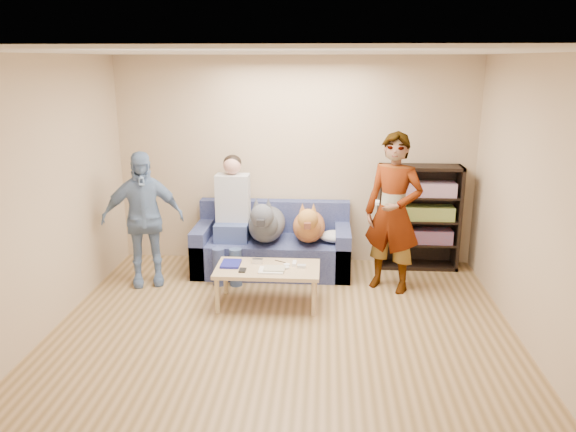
# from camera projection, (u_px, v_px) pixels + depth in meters

# --- Properties ---
(ground) EXTENTS (5.00, 5.00, 0.00)m
(ground) POSITION_uv_depth(u_px,v_px,m) (279.00, 354.00, 5.02)
(ground) COLOR brown
(ground) RESTS_ON ground
(ceiling) EXTENTS (5.00, 5.00, 0.00)m
(ceiling) POSITION_uv_depth(u_px,v_px,m) (277.00, 52.00, 4.32)
(ceiling) COLOR white
(ceiling) RESTS_ON ground
(wall_back) EXTENTS (4.50, 0.00, 4.50)m
(wall_back) POSITION_uv_depth(u_px,v_px,m) (295.00, 162.00, 7.07)
(wall_back) COLOR tan
(wall_back) RESTS_ON ground
(wall_front) EXTENTS (4.50, 0.00, 4.50)m
(wall_front) POSITION_uv_depth(u_px,v_px,m) (226.00, 379.00, 2.27)
(wall_front) COLOR tan
(wall_front) RESTS_ON ground
(wall_left) EXTENTS (0.00, 5.00, 5.00)m
(wall_left) POSITION_uv_depth(u_px,v_px,m) (18.00, 210.00, 4.82)
(wall_left) COLOR tan
(wall_left) RESTS_ON ground
(wall_right) EXTENTS (0.00, 5.00, 5.00)m
(wall_right) POSITION_uv_depth(u_px,v_px,m) (556.00, 219.00, 4.52)
(wall_right) COLOR tan
(wall_right) RESTS_ON ground
(blanket) EXTENTS (0.37, 0.32, 0.13)m
(blanket) POSITION_uv_depth(u_px,v_px,m) (335.00, 236.00, 6.74)
(blanket) COLOR #BCBDC1
(blanket) RESTS_ON sofa
(person_standing_right) EXTENTS (0.78, 0.68, 1.80)m
(person_standing_right) POSITION_uv_depth(u_px,v_px,m) (393.00, 213.00, 6.23)
(person_standing_right) COLOR gray
(person_standing_right) RESTS_ON ground
(person_standing_left) EXTENTS (0.99, 0.64, 1.57)m
(person_standing_left) POSITION_uv_depth(u_px,v_px,m) (143.00, 219.00, 6.42)
(person_standing_left) COLOR #798CC2
(person_standing_left) RESTS_ON ground
(held_controller) EXTENTS (0.06, 0.13, 0.03)m
(held_controller) POSITION_uv_depth(u_px,v_px,m) (377.00, 203.00, 6.01)
(held_controller) COLOR white
(held_controller) RESTS_ON person_standing_right
(notebook_blue) EXTENTS (0.20, 0.26, 0.03)m
(notebook_blue) POSITION_uv_depth(u_px,v_px,m) (231.00, 264.00, 6.01)
(notebook_blue) COLOR navy
(notebook_blue) RESTS_ON coffee_table
(papers) EXTENTS (0.26, 0.20, 0.02)m
(papers) POSITION_uv_depth(u_px,v_px,m) (271.00, 270.00, 5.84)
(papers) COLOR white
(papers) RESTS_ON coffee_table
(magazine) EXTENTS (0.22, 0.17, 0.01)m
(magazine) POSITION_uv_depth(u_px,v_px,m) (274.00, 268.00, 5.85)
(magazine) COLOR #B1A98E
(magazine) RESTS_ON coffee_table
(camera_silver) EXTENTS (0.11, 0.06, 0.05)m
(camera_silver) POSITION_uv_depth(u_px,v_px,m) (258.00, 261.00, 6.06)
(camera_silver) COLOR silver
(camera_silver) RESTS_ON coffee_table
(controller_a) EXTENTS (0.04, 0.13, 0.03)m
(controller_a) POSITION_uv_depth(u_px,v_px,m) (294.00, 263.00, 6.01)
(controller_a) COLOR white
(controller_a) RESTS_ON coffee_table
(controller_b) EXTENTS (0.09, 0.06, 0.03)m
(controller_b) POSITION_uv_depth(u_px,v_px,m) (302.00, 266.00, 5.93)
(controller_b) COLOR silver
(controller_b) RESTS_ON coffee_table
(headphone_cup_a) EXTENTS (0.07, 0.07, 0.02)m
(headphone_cup_a) POSITION_uv_depth(u_px,v_px,m) (286.00, 268.00, 5.91)
(headphone_cup_a) COLOR silver
(headphone_cup_a) RESTS_ON coffee_table
(headphone_cup_b) EXTENTS (0.07, 0.07, 0.02)m
(headphone_cup_b) POSITION_uv_depth(u_px,v_px,m) (287.00, 265.00, 5.98)
(headphone_cup_b) COLOR white
(headphone_cup_b) RESTS_ON coffee_table
(pen_orange) EXTENTS (0.13, 0.06, 0.01)m
(pen_orange) POSITION_uv_depth(u_px,v_px,m) (264.00, 272.00, 5.79)
(pen_orange) COLOR orange
(pen_orange) RESTS_ON coffee_table
(pen_black) EXTENTS (0.13, 0.08, 0.01)m
(pen_black) POSITION_uv_depth(u_px,v_px,m) (280.00, 261.00, 6.10)
(pen_black) COLOR black
(pen_black) RESTS_ON coffee_table
(wallet) EXTENTS (0.07, 0.12, 0.02)m
(wallet) POSITION_uv_depth(u_px,v_px,m) (242.00, 270.00, 5.84)
(wallet) COLOR black
(wallet) RESTS_ON coffee_table
(sofa) EXTENTS (1.90, 0.85, 0.82)m
(sofa) POSITION_uv_depth(u_px,v_px,m) (273.00, 248.00, 6.98)
(sofa) COLOR #515B93
(sofa) RESTS_ON ground
(person_seated) EXTENTS (0.40, 0.73, 1.47)m
(person_seated) POSITION_uv_depth(u_px,v_px,m) (232.00, 212.00, 6.75)
(person_seated) COLOR #39447E
(person_seated) RESTS_ON sofa
(dog_gray) EXTENTS (0.44, 1.26, 0.64)m
(dog_gray) POSITION_uv_depth(u_px,v_px,m) (266.00, 223.00, 6.72)
(dog_gray) COLOR #494A52
(dog_gray) RESTS_ON sofa
(dog_tan) EXTENTS (0.39, 1.16, 0.57)m
(dog_tan) POSITION_uv_depth(u_px,v_px,m) (309.00, 225.00, 6.72)
(dog_tan) COLOR #B35A36
(dog_tan) RESTS_ON sofa
(coffee_table) EXTENTS (1.10, 0.60, 0.42)m
(coffee_table) POSITION_uv_depth(u_px,v_px,m) (268.00, 271.00, 5.95)
(coffee_table) COLOR tan
(coffee_table) RESTS_ON ground
(bookshelf) EXTENTS (1.00, 0.34, 1.30)m
(bookshelf) POSITION_uv_depth(u_px,v_px,m) (418.00, 215.00, 6.98)
(bookshelf) COLOR black
(bookshelf) RESTS_ON ground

